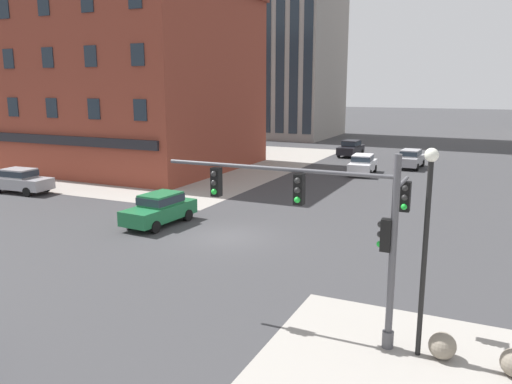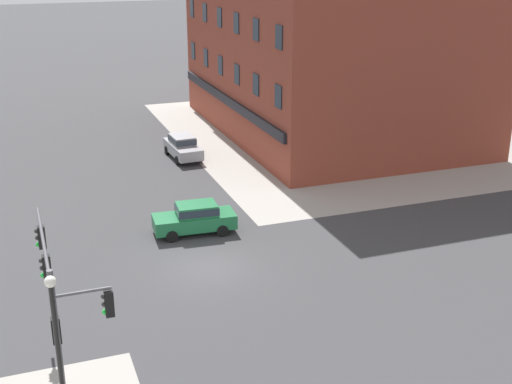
% 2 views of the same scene
% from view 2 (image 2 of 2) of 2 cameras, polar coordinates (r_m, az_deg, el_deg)
% --- Properties ---
extents(ground_plane, '(320.00, 320.00, 0.00)m').
position_cam_2_polar(ground_plane, '(33.51, -3.88, -6.30)').
color(ground_plane, '#38383A').
extents(sidewalk_far_corner, '(32.00, 32.00, 0.02)m').
position_cam_2_polar(sidewalk_far_corner, '(58.35, 9.59, 5.07)').
color(sidewalk_far_corner, gray).
rests_on(sidewalk_far_corner, ground).
extents(traffic_signal_main, '(7.23, 2.09, 5.50)m').
position_cam_2_polar(traffic_signal_main, '(24.07, -16.11, -8.98)').
color(traffic_signal_main, '#4C4C51').
rests_on(traffic_signal_main, ground).
extents(street_lamp_corner_near, '(0.36, 0.36, 5.71)m').
position_cam_2_polar(street_lamp_corner_near, '(22.04, -16.26, -11.75)').
color(street_lamp_corner_near, black).
rests_on(street_lamp_corner_near, ground).
extents(car_main_southbound_far, '(4.49, 2.07, 1.68)m').
position_cam_2_polar(car_main_southbound_far, '(50.16, -6.13, 3.85)').
color(car_main_southbound_far, '#99999E').
rests_on(car_main_southbound_far, ground).
extents(car_cross_eastbound, '(2.13, 4.52, 1.68)m').
position_cam_2_polar(car_cross_eastbound, '(37.04, -5.10, -2.12)').
color(car_cross_eastbound, '#1E6B3D').
rests_on(car_cross_eastbound, ground).
extents(storefront_block_near_corner, '(25.49, 17.44, 15.55)m').
position_cam_2_polar(storefront_block_near_corner, '(56.54, 6.13, 12.81)').
color(storefront_block_near_corner, brown).
rests_on(storefront_block_near_corner, ground).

